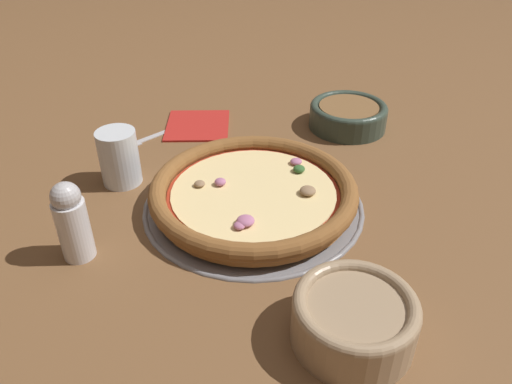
{
  "coord_description": "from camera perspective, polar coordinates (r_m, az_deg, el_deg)",
  "views": [
    {
      "loc": [
        -0.63,
        0.0,
        0.45
      ],
      "look_at": [
        0.0,
        0.0,
        0.03
      ],
      "focal_mm": 35.0,
      "sensor_mm": 36.0,
      "label": 1
    }
  ],
  "objects": [
    {
      "name": "pizza",
      "position": [
        0.76,
        0.01,
        -0.02
      ],
      "size": [
        0.32,
        0.32,
        0.04
      ],
      "color": "#A86B33",
      "rests_on": "pizza_tray"
    },
    {
      "name": "pizza_tray",
      "position": [
        0.78,
        0.0,
        -1.38
      ],
      "size": [
        0.34,
        0.34,
        0.01
      ],
      "color": "gray",
      "rests_on": "ground_plane"
    },
    {
      "name": "fork",
      "position": [
        0.99,
        -11.5,
        6.27
      ],
      "size": [
        0.13,
        0.14,
        0.0
      ],
      "rotation": [
        0.0,
        0.0,
        8.6
      ],
      "color": "#B7B7BC",
      "rests_on": "ground_plane"
    },
    {
      "name": "bowl_far",
      "position": [
        1.01,
        10.7,
        8.7
      ],
      "size": [
        0.15,
        0.15,
        0.05
      ],
      "color": "#334238",
      "rests_on": "ground_plane"
    },
    {
      "name": "napkin",
      "position": [
        1.02,
        -6.47,
        7.68
      ],
      "size": [
        0.14,
        0.13,
        0.01
      ],
      "rotation": [
        0.0,
        0.0,
        0.01
      ],
      "color": "#B2231E",
      "rests_on": "ground_plane"
    },
    {
      "name": "ground_plane",
      "position": [
        0.78,
        0.0,
        -1.54
      ],
      "size": [
        3.0,
        3.0,
        0.0
      ],
      "primitive_type": "plane",
      "color": "brown"
    },
    {
      "name": "drinking_cup",
      "position": [
        0.84,
        -15.12,
        3.84
      ],
      "size": [
        0.06,
        0.06,
        0.09
      ],
      "color": "silver",
      "rests_on": "ground_plane"
    },
    {
      "name": "bowl_near",
      "position": [
        0.57,
        11.54,
        -13.92
      ],
      "size": [
        0.14,
        0.14,
        0.06
      ],
      "color": "#9E8466",
      "rests_on": "ground_plane"
    },
    {
      "name": "pepper_shaker",
      "position": [
        0.69,
        -19.99,
        -3.16
      ],
      "size": [
        0.04,
        0.04,
        0.12
      ],
      "color": "silver",
      "rests_on": "ground_plane"
    }
  ]
}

